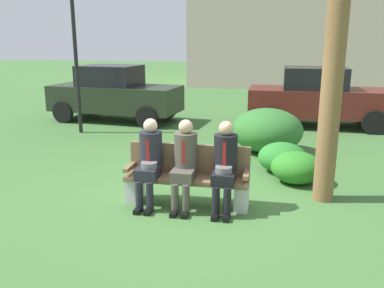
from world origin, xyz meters
name	(u,v)px	position (x,y,z in m)	size (l,w,h in m)	color
ground_plane	(188,198)	(0.00, 0.00, 0.00)	(80.00, 80.00, 0.00)	#3F6D35
park_bench	(188,177)	(0.03, -0.20, 0.42)	(1.85, 0.44, 0.90)	brown
seated_man_left	(149,158)	(-0.52, -0.33, 0.73)	(0.34, 0.72, 1.30)	#23232D
seated_man_middle	(185,160)	(0.02, -0.32, 0.73)	(0.34, 0.72, 1.31)	#4C473D
seated_man_right	(225,162)	(0.61, -0.33, 0.73)	(0.34, 0.72, 1.31)	black
shrub_near_bench	(267,130)	(1.15, 3.04, 0.49)	(1.56, 1.43, 0.97)	#31712E
shrub_mid_lawn	(283,158)	(1.47, 1.63, 0.28)	(0.91, 0.84, 0.57)	#2A7B2C
shrub_far_lawn	(297,168)	(1.70, 1.07, 0.28)	(0.89, 0.81, 0.55)	#2D7B25
parked_car_near	(114,94)	(-3.50, 5.77, 0.84)	(4.05, 2.06, 1.68)	#232D1E
parked_car_far	(318,97)	(2.48, 6.11, 0.84)	(3.91, 1.72, 1.68)	#591E19
street_lamp	(75,48)	(-3.80, 4.03, 2.23)	(0.24, 0.24, 3.64)	black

